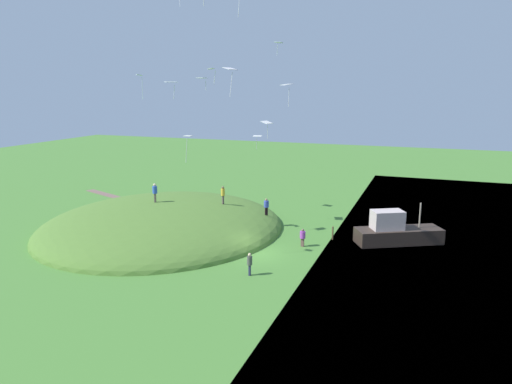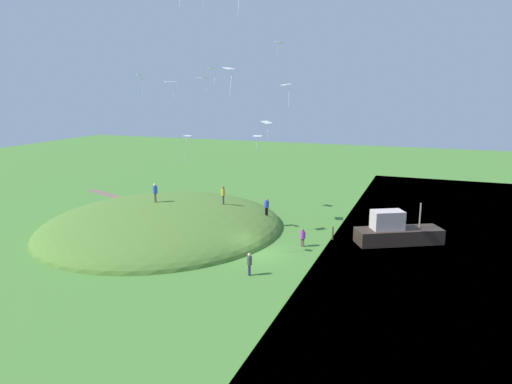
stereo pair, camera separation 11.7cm
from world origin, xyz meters
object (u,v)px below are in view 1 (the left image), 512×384
Objects in this scene: mooring_post at (333,233)px; person_near_shore at (266,205)px; person_watching_kites at (223,193)px; kite_4 at (279,43)px; kite_10 at (287,85)px; kite_9 at (257,136)px; boat_on_lake at (396,232)px; kite_3 at (188,139)px; kite_8 at (140,78)px; person_walking_path at (155,191)px; kite_2 at (202,78)px; person_on_hilltop at (303,236)px; kite_11 at (230,70)px; kite_7 at (211,70)px; kite_12 at (171,83)px; kite_5 at (267,123)px; person_with_child at (250,261)px.

person_near_shore is at bearing -14.00° from mooring_post.
person_watching_kites is 15.27m from kite_4.
kite_9 is at bearing -19.34° from kite_10.
boat_on_lake is 3.77× the size of kite_3.
kite_8 is (6.66, -4.11, 4.59)m from kite_3.
person_watching_kites is at bearing -78.88° from person_walking_path.
person_walking_path is 1.70× the size of kite_4.
kite_3 reaches higher than kite_9.
person_walking_path is at bearing 68.74° from kite_2.
person_walking_path is at bearing -21.62° from boat_on_lake.
kite_11 is at bearing 69.13° from person_on_hilltop.
kite_7 is at bearing -89.06° from person_walking_path.
kite_3 is (7.33, 6.30, 8.57)m from person_on_hilltop.
kite_2 is 10.54m from kite_10.
kite_8 reaches higher than boat_on_lake.
person_on_hilltop is 17.05m from kite_7.
person_near_shore is 0.82× the size of kite_3.
kite_12 is (18.42, 5.83, 12.72)m from boat_on_lake.
kite_4 reaches higher than kite_3.
person_walking_path is 12.76m from kite_5.
boat_on_lake is at bearing -145.31° from person_on_hilltop.
person_walking_path is 15.99m from person_with_child.
person_near_shore is 1.30× the size of kite_2.
kite_8 is at bearing -23.70° from kite_11.
person_near_shore is 8.05m from kite_5.
person_walking_path reaches higher than person_with_child.
kite_4 is (-12.31, -0.57, 13.40)m from person_walking_path.
mooring_post is (-4.81, 1.18, -12.90)m from kite_10.
kite_10 is 10.22m from kite_12.
kite_11 reaches higher than kite_10.
person_walking_path is 1.53× the size of mooring_post.
kite_7 is at bearing 0.99° from mooring_post.
kite_8 is 21.55m from mooring_post.
person_with_child is 13.51m from kite_11.
kite_4 reaches higher than person_watching_kites.
boat_on_lake is at bearing 167.74° from kite_5.
person_on_hilltop is at bearing -139.32° from kite_3.
kite_2 is at bearing -17.74° from kite_10.
mooring_post is (-17.18, -1.68, -2.94)m from person_walking_path.
person_walking_path is 0.92× the size of kite_3.
person_watching_kites is 4.48m from person_near_shore.
person_walking_path is 0.91× the size of kite_8.
kite_10 is (-2.07, 0.54, 11.30)m from person_near_shore.
kite_7 reaches higher than mooring_post.
kite_9 is (0.41, 1.52, -1.20)m from kite_5.
person_watching_kites is 0.89× the size of kite_10.
kite_4 is at bearing -22.59° from person_on_hilltop.
person_watching_kites is at bearing -107.65° from kite_12.
kite_5 is (-9.56, -5.51, 6.40)m from person_walking_path.
kite_11 is (0.82, 8.38, -2.50)m from kite_4.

